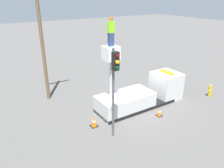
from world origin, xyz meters
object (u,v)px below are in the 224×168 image
(traffic_cone_rear, at_px, (94,122))
(traffic_cone_curbside, at_px, (160,112))
(utility_pole, at_px, (42,42))
(bucket_truck, at_px, (142,95))
(fire_hydrant, at_px, (210,91))
(worker, at_px, (111,32))
(traffic_light_pole, at_px, (115,78))

(traffic_cone_rear, relative_size, traffic_cone_curbside, 1.13)
(traffic_cone_rear, height_order, traffic_cone_curbside, traffic_cone_rear)
(traffic_cone_rear, bearing_deg, utility_pole, 102.14)
(bucket_truck, relative_size, fire_hydrant, 6.79)
(worker, height_order, utility_pole, utility_pole)
(worker, relative_size, traffic_light_pole, 0.32)
(worker, distance_m, utility_pole, 5.93)
(traffic_cone_curbside, bearing_deg, worker, 144.78)
(worker, bearing_deg, bucket_truck, 0.00)
(worker, bearing_deg, traffic_cone_rear, -159.10)
(worker, bearing_deg, utility_pole, 120.51)
(worker, xyz_separation_m, traffic_cone_curbside, (2.81, -1.98, -5.57))
(bucket_truck, xyz_separation_m, worker, (-2.82, 0.00, 4.98))
(worker, distance_m, traffic_light_pole, 3.30)
(fire_hydrant, bearing_deg, traffic_cone_rear, 173.22)
(bucket_truck, height_order, traffic_light_pole, traffic_light_pole)
(utility_pole, bearing_deg, traffic_light_pole, -76.73)
(bucket_truck, bearing_deg, utility_pole, 139.06)
(fire_hydrant, distance_m, traffic_cone_rear, 10.44)
(bucket_truck, height_order, fire_hydrant, bucket_truck)
(bucket_truck, relative_size, traffic_cone_rear, 10.83)
(bucket_truck, distance_m, traffic_cone_curbside, 2.07)
(traffic_cone_curbside, xyz_separation_m, utility_pole, (-5.76, 6.99, 4.40))
(worker, distance_m, traffic_cone_curbside, 6.55)
(fire_hydrant, relative_size, traffic_cone_curbside, 1.80)
(utility_pole, bearing_deg, worker, -59.49)
(fire_hydrant, xyz_separation_m, utility_pole, (-11.58, 6.90, 4.16))
(fire_hydrant, bearing_deg, traffic_light_pole, -177.54)
(fire_hydrant, bearing_deg, worker, 167.62)
(traffic_light_pole, height_order, fire_hydrant, traffic_light_pole)
(traffic_cone_curbside, height_order, utility_pole, utility_pole)
(fire_hydrant, bearing_deg, utility_pole, 149.20)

